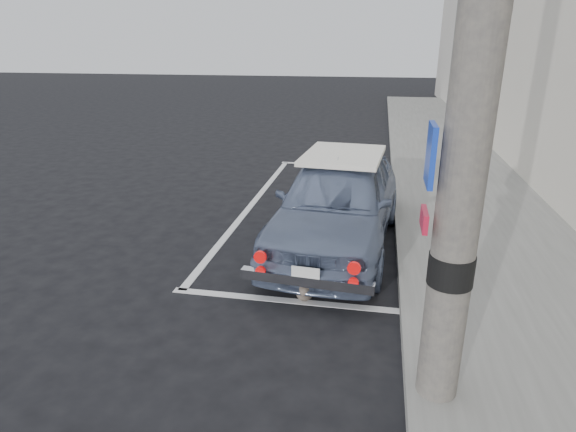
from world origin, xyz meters
TOP-DOWN VIEW (x-y plane):
  - ground at (0.00, 0.00)m, footprint 80.00×80.00m
  - sidewalk at (3.20, 2.00)m, footprint 2.80×40.00m
  - building_far at (6.35, 20.00)m, footprint 3.50×10.00m
  - pline_rear at (0.50, -0.50)m, footprint 3.00×0.12m
  - pline_front at (0.50, 6.50)m, footprint 3.00×0.12m
  - pline_side at (-0.90, 3.00)m, footprint 0.12×7.00m
  - retro_coupe at (0.88, 1.36)m, footprint 2.00×4.25m
  - cat at (0.66, -0.42)m, footprint 0.26×0.52m

SIDE VIEW (x-z plane):
  - ground at x=0.00m, z-range 0.00..0.00m
  - pline_rear at x=0.50m, z-range 0.00..0.01m
  - pline_front at x=0.50m, z-range 0.00..0.01m
  - pline_side at x=-0.90m, z-range 0.00..0.01m
  - sidewalk at x=3.20m, z-range 0.00..0.15m
  - cat at x=0.66m, z-range -0.01..0.26m
  - retro_coupe at x=0.88m, z-range 0.01..1.41m
  - building_far at x=6.35m, z-range 0.00..8.00m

